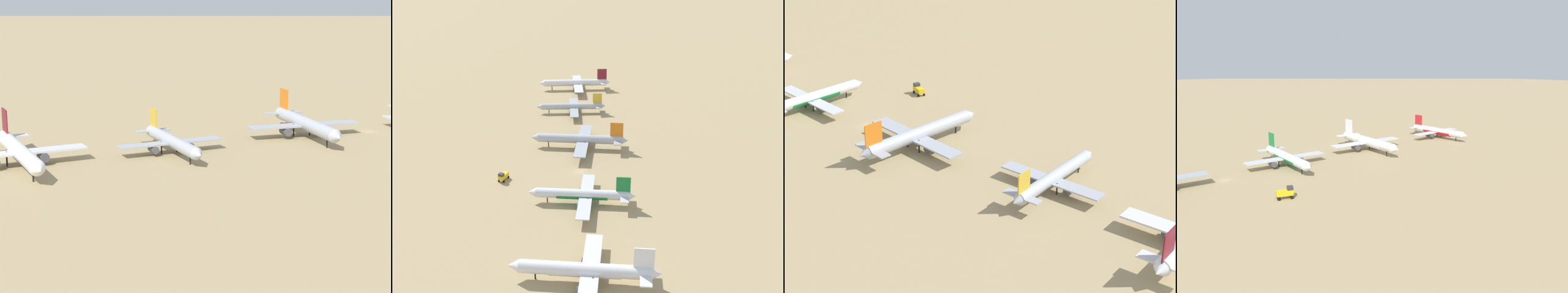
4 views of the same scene
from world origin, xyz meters
TOP-DOWN VIEW (x-y plane):
  - ground_plane at (0.00, 0.00)m, footprint 1800.00×1800.00m
  - parked_jet_0 at (4.35, -116.48)m, footprint 46.80×38.04m
  - parked_jet_1 at (5.43, -72.72)m, footprint 39.46×32.04m
  - parked_jet_2 at (-0.22, -24.76)m, footprint 46.61×37.92m
  - parked_jet_3 at (-1.82, 26.01)m, footprint 41.16×33.47m
  - parked_jet_4 at (-3.15, 70.13)m, footprint 45.46×37.00m
  - service_truck at (31.55, 7.70)m, footprint 4.18×5.67m

SIDE VIEW (x-z plane):
  - ground_plane at x=0.00m, z-range 0.00..0.00m
  - service_truck at x=31.55m, z-range 0.13..4.03m
  - parked_jet_1 at x=5.43m, z-range -1.86..9.52m
  - parked_jet_3 at x=-1.82m, z-range -1.99..9.88m
  - parked_jet_4 at x=-3.15m, z-range -2.19..10.91m
  - parked_jet_2 at x=-0.22m, z-range -2.19..11.24m
  - parked_jet_0 at x=4.35m, z-range -2.20..11.29m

